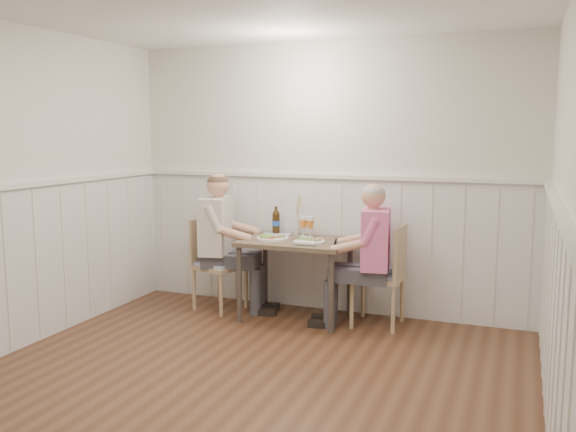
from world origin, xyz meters
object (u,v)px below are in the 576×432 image
at_px(dining_table, 296,250).
at_px(chair_right, 384,272).
at_px(man_in_pink, 371,267).
at_px(chair_left, 216,260).
at_px(diner_cream, 220,253).
at_px(beer_bottle, 276,222).
at_px(grass_vase, 297,216).

relative_size(dining_table, chair_right, 1.07).
bearing_deg(man_in_pink, chair_left, 178.37).
relative_size(dining_table, diner_cream, 0.72).
xyz_separation_m(man_in_pink, beer_bottle, (-1.03, 0.29, 0.32)).
bearing_deg(chair_left, dining_table, -1.25).
height_order(dining_table, man_in_pink, man_in_pink).
bearing_deg(beer_bottle, chair_right, -9.72).
relative_size(diner_cream, grass_vase, 3.35).
bearing_deg(man_in_pink, chair_right, 43.15).
distance_m(dining_table, man_in_pink, 0.73).
xyz_separation_m(man_in_pink, grass_vase, (-0.82, 0.30, 0.38)).
bearing_deg(beer_bottle, grass_vase, 4.28).
distance_m(dining_table, beer_bottle, 0.46).
distance_m(dining_table, chair_left, 0.87).
bearing_deg(diner_cream, grass_vase, 24.07).
xyz_separation_m(dining_table, grass_vase, (-0.09, 0.28, 0.28)).
distance_m(chair_left, beer_bottle, 0.71).
relative_size(man_in_pink, beer_bottle, 4.93).
xyz_separation_m(chair_right, man_in_pink, (-0.10, -0.10, 0.05)).
bearing_deg(grass_vase, man_in_pink, -20.44).
distance_m(chair_right, diner_cream, 1.60).
xyz_separation_m(chair_right, diner_cream, (-1.60, -0.10, 0.07)).
bearing_deg(dining_table, chair_left, 178.75).
bearing_deg(diner_cream, man_in_pink, -0.00).
relative_size(chair_right, beer_bottle, 3.44).
distance_m(dining_table, grass_vase, 0.41).
bearing_deg(chair_right, grass_vase, 167.17).
height_order(dining_table, grass_vase, grass_vase).
distance_m(beer_bottle, grass_vase, 0.22).
bearing_deg(chair_left, beer_bottle, 24.02).
relative_size(man_in_pink, diner_cream, 0.96).
xyz_separation_m(man_in_pink, diner_cream, (-1.50, 0.00, 0.02)).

